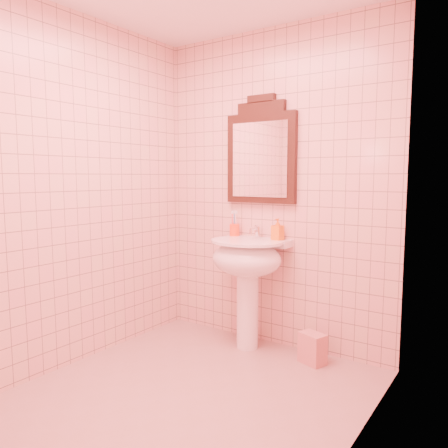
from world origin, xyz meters
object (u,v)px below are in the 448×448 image
Objects in this scene: mirror at (261,154)px; towel at (312,348)px; soap_dispenser at (278,229)px; toothbrush_cup at (234,230)px; pedestal_sink at (247,266)px.

mirror is 3.79× the size of towel.
toothbrush_cup is at bearing -173.40° from soap_dispenser.
towel is (0.36, -0.13, -0.84)m from soap_dispenser.
mirror is 0.62m from soap_dispenser.
pedestal_sink is 0.37m from soap_dispenser.
soap_dispenser is at bearing -16.23° from mirror.
towel is (0.76, -0.13, -0.80)m from toothbrush_cup.
toothbrush_cup is 0.83× the size of towel.
toothbrush_cup is 1.10× the size of soap_dispenser.
toothbrush_cup is (-0.22, -0.05, -0.62)m from mirror.
pedestal_sink is 5.12× the size of soap_dispenser.
mirror is 5.02× the size of soap_dispenser.
pedestal_sink is at bearing -90.00° from mirror.
mirror is 4.54× the size of toothbrush_cup.
towel is at bearing -9.82° from toothbrush_cup.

